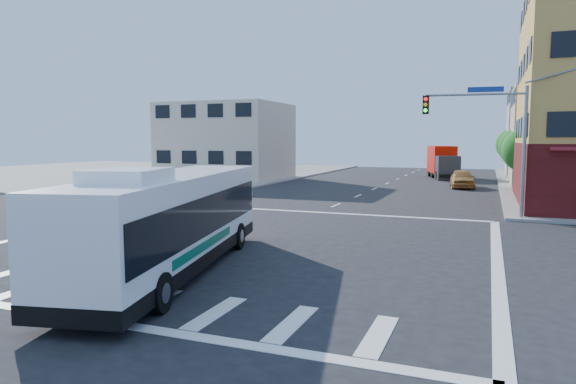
% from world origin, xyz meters
% --- Properties ---
extents(ground, '(120.00, 120.00, 0.00)m').
position_xyz_m(ground, '(0.00, 0.00, 0.00)').
color(ground, black).
rests_on(ground, ground).
extents(sidewalk_nw, '(50.00, 50.00, 0.15)m').
position_xyz_m(sidewalk_nw, '(-35.00, 35.00, 0.07)').
color(sidewalk_nw, gray).
rests_on(sidewalk_nw, ground).
extents(building_east_far, '(12.06, 10.06, 10.00)m').
position_xyz_m(building_east_far, '(16.98, 47.98, 5.01)').
color(building_east_far, gray).
rests_on(building_east_far, ground).
extents(building_west, '(12.06, 10.06, 8.00)m').
position_xyz_m(building_west, '(-17.02, 29.98, 4.01)').
color(building_west, beige).
rests_on(building_west, ground).
extents(signal_mast_ne, '(7.91, 1.13, 8.07)m').
position_xyz_m(signal_mast_ne, '(9.08, 10.62, 4.98)').
color(signal_mast_ne, gray).
rests_on(signal_mast_ne, ground).
extents(street_tree_a, '(3.60, 3.60, 5.53)m').
position_xyz_m(street_tree_a, '(11.90, 27.92, 3.59)').
color(street_tree_a, '#352313').
rests_on(street_tree_a, ground).
extents(street_tree_b, '(3.80, 3.80, 5.79)m').
position_xyz_m(street_tree_b, '(11.90, 35.92, 3.75)').
color(street_tree_b, '#352313').
rests_on(street_tree_b, ground).
extents(street_tree_c, '(3.40, 3.40, 5.29)m').
position_xyz_m(street_tree_c, '(11.90, 43.92, 3.46)').
color(street_tree_c, '#352313').
rests_on(street_tree_c, ground).
extents(street_tree_d, '(4.00, 4.00, 6.03)m').
position_xyz_m(street_tree_d, '(11.90, 51.92, 3.88)').
color(street_tree_d, '#352313').
rests_on(street_tree_d, ground).
extents(transit_bus, '(4.94, 11.99, 3.47)m').
position_xyz_m(transit_bus, '(-0.17, -5.09, 1.70)').
color(transit_bus, black).
rests_on(transit_bus, ground).
extents(box_truck, '(4.15, 8.13, 3.52)m').
position_xyz_m(box_truck, '(4.43, 39.82, 1.70)').
color(box_truck, '#27272D').
rests_on(box_truck, ground).
extents(parked_car, '(2.44, 4.98, 1.63)m').
position_xyz_m(parked_car, '(6.99, 28.69, 0.82)').
color(parked_car, '#B68239').
rests_on(parked_car, ground).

